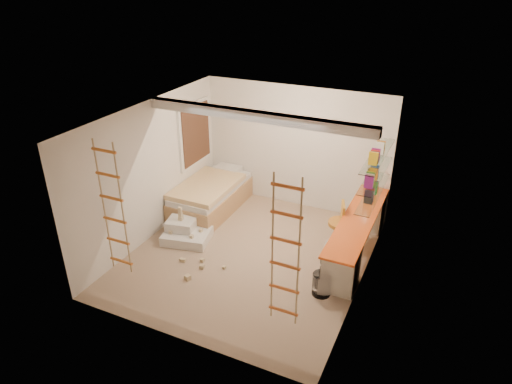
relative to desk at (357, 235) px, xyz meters
The scene contains 15 objects.
floor 1.96m from the desk, 153.35° to the right, with size 4.50×4.50×0.00m, color #94785F.
ceiling_beam 2.78m from the desk, 161.89° to the right, with size 4.00×0.18×0.16m, color white.
window_frame 3.91m from the desk, behind, with size 0.06×1.15×1.35m, color white.
window_blind 3.88m from the desk, behind, with size 0.02×1.00×1.20m, color #4C2D1E.
rope_ladder_left 4.18m from the desk, 139.59° to the right, with size 0.41×0.04×2.13m, color orange, non-canonical shape.
rope_ladder_right 2.86m from the desk, 98.00° to the right, with size 0.41×0.04×2.13m, color #D15523, non-canonical shape.
waste_bin 1.37m from the desk, 99.01° to the right, with size 0.30×0.30×0.38m, color white.
desk is the anchor object (origin of this frame).
shelves 1.14m from the desk, 60.31° to the left, with size 0.25×1.80×0.71m.
bed 3.22m from the desk, behind, with size 1.02×2.00×0.69m.
task_lamp 1.21m from the desk, 92.80° to the left, with size 0.14×0.36×0.57m.
swivel_chair 0.34m from the desk, 164.61° to the left, with size 0.67×0.67×0.89m.
play_platform 3.18m from the desk, 163.92° to the right, with size 0.97×0.82×0.38m.
toy_blocks 3.00m from the desk, 155.86° to the right, with size 1.37×1.21×0.65m.
books 1.26m from the desk, 60.31° to the left, with size 0.14×0.70×0.92m.
Camera 1 is at (3.00, -6.17, 4.71)m, focal length 32.00 mm.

